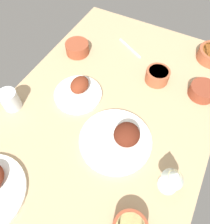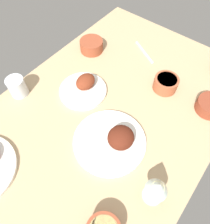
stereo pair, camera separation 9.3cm
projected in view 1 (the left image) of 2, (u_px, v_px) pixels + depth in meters
The scene contains 9 objects.
dining_table at pixel (105, 117), 96.67cm from camera, with size 140.00×90.00×4.00cm, color tan.
plate_far_side at pixel (120, 138), 86.08cm from camera, with size 29.26×29.26×8.71cm.
plate_near_viewer at pixel (79, 91), 99.52cm from camera, with size 22.03×22.03×7.62cm.
bowl_sauce at pixel (157, 75), 103.01cm from camera, with size 11.15×11.15×6.42cm.
bowl_onions at pixel (77, 48), 114.06cm from camera, with size 12.19×12.19×5.97cm.
bowl_cream at pixel (203, 91), 98.67cm from camera, with size 12.18×12.18×5.28cm.
wine_glass at pixel (174, 177), 70.06cm from camera, with size 7.60×7.60×14.00cm.
water_tumbler at pixel (10, 100), 93.74cm from camera, with size 7.93×7.93×9.07cm, color silver.
spoon_loose at pixel (130, 48), 118.10cm from camera, with size 18.01×0.90×0.80cm, color silver.
Camera 1 is at (45.28, 23.93, 84.02)cm, focal length 34.81 mm.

